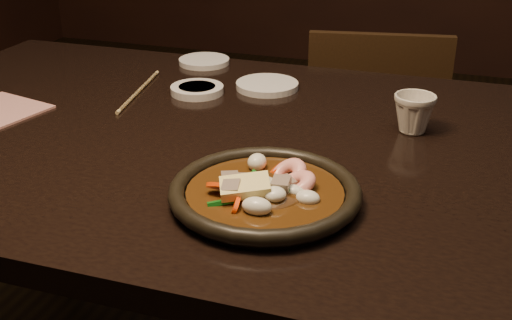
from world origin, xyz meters
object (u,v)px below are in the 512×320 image
(tea_cup, at_px, (414,112))
(chair, at_px, (370,150))
(table, at_px, (259,178))
(plate, at_px, (265,193))

(tea_cup, bearing_deg, chair, 103.76)
(table, bearing_deg, plate, -69.70)
(chair, height_order, tea_cup, tea_cup)
(chair, distance_m, tea_cup, 0.71)
(table, relative_size, plate, 5.81)
(tea_cup, bearing_deg, table, -155.13)
(table, distance_m, chair, 0.76)
(chair, height_order, plate, chair)
(plate, bearing_deg, chair, 88.42)
(table, height_order, tea_cup, tea_cup)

